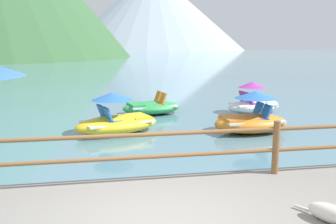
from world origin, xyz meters
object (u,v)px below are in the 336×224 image
Objects in this scene: pedal_boat_1 at (117,120)px; pedal_boat_2 at (251,119)px; pedal_boat_3 at (253,103)px; pedal_boat_4 at (151,107)px.

pedal_boat_2 reaches higher than pedal_boat_1.
pedal_boat_3 is (5.32, 2.35, -0.01)m from pedal_boat_1.
pedal_boat_3 reaches higher than pedal_boat_4.
pedal_boat_3 is at bearing 65.87° from pedal_boat_2.
pedal_boat_2 is 3.25m from pedal_boat_3.
pedal_boat_4 is (-2.58, 3.42, -0.17)m from pedal_boat_2.
pedal_boat_3 is (1.33, 2.96, -0.04)m from pedal_boat_2.
pedal_boat_3 is 0.91× the size of pedal_boat_4.
pedal_boat_2 is 1.04× the size of pedal_boat_3.
pedal_boat_2 is 0.95× the size of pedal_boat_4.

